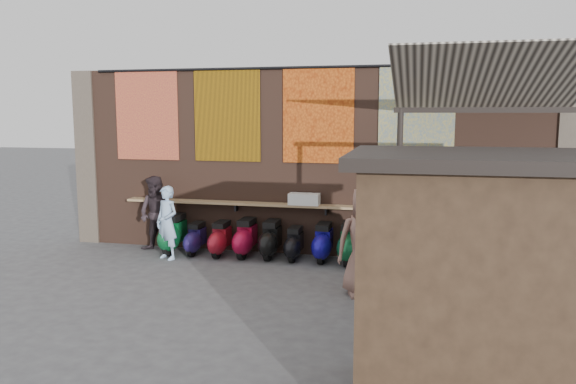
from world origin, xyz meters
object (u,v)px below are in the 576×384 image
(scooter_stool_8, at_px, (379,246))
(shopper_navy, at_px, (434,240))
(shopper_grey, at_px, (454,265))
(scooter_stool_0, at_px, (174,234))
(scooter_stool_6, at_px, (323,243))
(scooter_stool_7, at_px, (349,243))
(shelf_box, at_px, (304,199))
(shopper_tan, at_px, (364,242))
(scooter_stool_1, at_px, (196,239))
(scooter_stool_9, at_px, (407,248))
(scooter_stool_3, at_px, (246,238))
(diner_right, at_px, (156,214))
(diner_left, at_px, (167,223))
(scooter_stool_4, at_px, (271,240))
(scooter_stool_2, at_px, (221,239))
(scooter_stool_10, at_px, (435,249))
(scooter_stool_5, at_px, (294,244))
(market_stall, at_px, (480,291))

(scooter_stool_8, height_order, shopper_navy, shopper_navy)
(scooter_stool_8, height_order, shopper_grey, shopper_grey)
(scooter_stool_0, bearing_deg, scooter_stool_8, 0.54)
(scooter_stool_6, height_order, scooter_stool_7, scooter_stool_7)
(shelf_box, relative_size, shopper_tan, 0.35)
(scooter_stool_1, relative_size, shopper_tan, 0.39)
(shelf_box, distance_m, scooter_stool_9, 2.34)
(scooter_stool_3, relative_size, diner_right, 0.50)
(shelf_box, xyz_separation_m, scooter_stool_7, (1.00, -0.33, -0.83))
(scooter_stool_8, bearing_deg, scooter_stool_6, 179.35)
(scooter_stool_3, xyz_separation_m, scooter_stool_7, (2.21, -0.05, 0.02))
(scooter_stool_9, distance_m, diner_left, 4.94)
(scooter_stool_4, bearing_deg, scooter_stool_6, 0.26)
(scooter_stool_0, distance_m, scooter_stool_4, 2.20)
(scooter_stool_1, height_order, shopper_grey, shopper_grey)
(scooter_stool_0, relative_size, scooter_stool_2, 1.13)
(scooter_stool_6, distance_m, shopper_grey, 3.81)
(scooter_stool_3, bearing_deg, diner_right, -178.93)
(scooter_stool_3, xyz_separation_m, scooter_stool_10, (3.91, -0.05, 0.00))
(scooter_stool_2, bearing_deg, scooter_stool_4, 4.59)
(scooter_stool_1, relative_size, diner_right, 0.43)
(shopper_navy, bearing_deg, scooter_stool_5, -70.27)
(scooter_stool_1, bearing_deg, scooter_stool_5, 0.32)
(scooter_stool_10, bearing_deg, scooter_stool_2, -179.74)
(scooter_stool_10, relative_size, shopper_navy, 0.48)
(scooter_stool_6, bearing_deg, scooter_stool_7, -7.77)
(scooter_stool_6, height_order, scooter_stool_10, scooter_stool_10)
(scooter_stool_2, distance_m, shopper_tan, 3.81)
(scooter_stool_0, xyz_separation_m, market_stall, (5.84, -5.42, 0.85))
(scooter_stool_7, bearing_deg, shopper_navy, -39.98)
(scooter_stool_10, relative_size, market_stall, 0.33)
(scooter_stool_0, bearing_deg, scooter_stool_6, 0.95)
(diner_left, relative_size, diner_right, 0.92)
(scooter_stool_0, relative_size, shopper_tan, 0.48)
(scooter_stool_9, bearing_deg, market_stall, -81.24)
(scooter_stool_7, xyz_separation_m, diner_right, (-4.25, 0.01, 0.42))
(scooter_stool_1, xyz_separation_m, diner_left, (-0.42, -0.50, 0.43))
(scooter_stool_4, bearing_deg, scooter_stool_7, -2.39)
(diner_right, bearing_deg, scooter_stool_0, 13.13)
(shelf_box, height_order, scooter_stool_10, shelf_box)
(scooter_stool_6, height_order, scooter_stool_9, scooter_stool_6)
(scooter_stool_7, xyz_separation_m, shopper_tan, (0.48, -1.95, 0.50))
(scooter_stool_5, bearing_deg, scooter_stool_9, -0.51)
(shelf_box, distance_m, scooter_stool_0, 2.99)
(scooter_stool_2, xyz_separation_m, scooter_stool_8, (3.35, 0.08, 0.01))
(scooter_stool_5, height_order, diner_right, diner_right)
(scooter_stool_5, bearing_deg, scooter_stool_10, -0.32)
(shelf_box, distance_m, scooter_stool_4, 1.11)
(scooter_stool_3, height_order, diner_left, diner_left)
(diner_left, distance_m, shopper_grey, 6.10)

